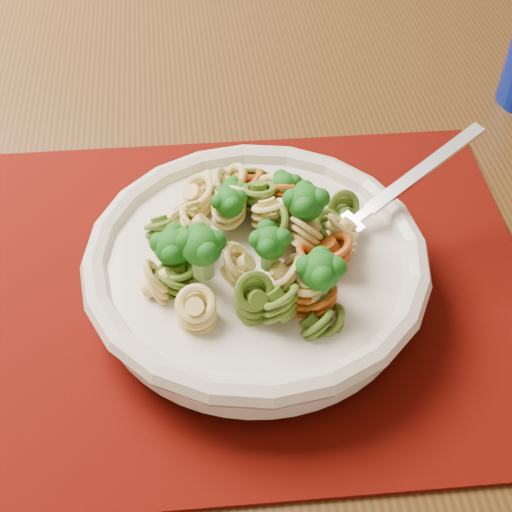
{
  "coord_description": "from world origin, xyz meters",
  "views": [
    {
      "loc": [
        0.78,
        -1.29,
        1.14
      ],
      "look_at": [
        0.82,
        -0.93,
        0.76
      ],
      "focal_mm": 50.0,
      "sensor_mm": 36.0,
      "label": 1
    }
  ],
  "objects": [
    {
      "name": "fork",
      "position": [
        0.88,
        -0.91,
        0.76
      ],
      "size": [
        0.17,
        0.1,
        0.08
      ],
      "primitive_type": null,
      "rotation": [
        0.0,
        -0.35,
        0.47
      ],
      "color": "silver",
      "rests_on": "pasta_bowl"
    },
    {
      "name": "dining_table",
      "position": [
        0.76,
        -0.78,
        0.61
      ],
      "size": [
        1.3,
        0.86,
        0.71
      ],
      "rotation": [
        0.0,
        0.0,
        0.04
      ],
      "color": "#4E3116",
      "rests_on": "ground"
    },
    {
      "name": "pasta_broccoli_heap",
      "position": [
        0.82,
        -0.93,
        0.76
      ],
      "size": [
        0.22,
        0.22,
        0.06
      ],
      "primitive_type": null,
      "color": "#DBC66C",
      "rests_on": "pasta_bowl"
    },
    {
      "name": "pasta_bowl",
      "position": [
        0.82,
        -0.93,
        0.75
      ],
      "size": [
        0.26,
        0.26,
        0.05
      ],
      "color": "silver",
      "rests_on": "placemat"
    },
    {
      "name": "placemat",
      "position": [
        0.8,
        -0.92,
        0.72
      ],
      "size": [
        0.47,
        0.36,
        0.0
      ],
      "primitive_type": "cube",
      "rotation": [
        0.0,
        0.0,
        0.0
      ],
      "color": "#4D0503",
      "rests_on": "dining_table"
    }
  ]
}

